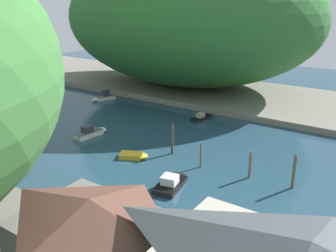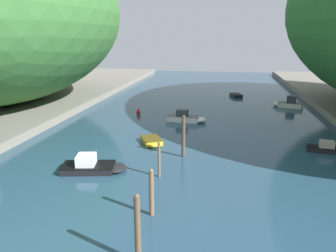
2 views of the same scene
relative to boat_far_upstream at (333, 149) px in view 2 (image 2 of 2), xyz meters
name	(u,v)px [view 2 (image 2 of 2)]	position (x,y,z in m)	size (l,w,h in m)	color
water_surface	(191,136)	(-13.11, 2.77, -0.32)	(130.00, 130.00, 0.00)	#234256
boat_far_upstream	(333,149)	(0.00, 0.00, 0.00)	(4.62, 1.87, 1.07)	black
boat_near_quay	(187,118)	(-14.20, 8.90, 0.13)	(4.97, 2.06, 1.45)	white
boat_white_cruiser	(235,95)	(-7.80, 27.46, -0.06)	(2.41, 3.63, 0.53)	black
boat_navy_launch	(152,142)	(-16.56, -0.30, -0.08)	(2.91, 3.60, 0.50)	gold
boat_far_right_bank	(94,166)	(-19.67, -7.49, 0.07)	(5.30, 2.95, 1.33)	black
boat_yellow_tender	(287,104)	(-0.50, 19.65, 0.20)	(4.41, 2.69, 1.76)	silver
mooring_post_nearest	(138,229)	(-13.56, -17.38, 1.46)	(0.29, 0.29, 3.55)	brown
mooring_post_second	(151,192)	(-13.86, -13.11, 1.14)	(0.29, 0.29, 2.92)	brown
mooring_post_middle	(159,159)	(-14.45, -7.74, 1.08)	(0.21, 0.21, 2.80)	brown
mooring_post_fourth	(183,136)	(-13.19, -3.24, 1.55)	(0.31, 0.31, 3.72)	#4C3D2D
channel_buoy_near	(138,112)	(-21.04, 11.55, 0.02)	(0.59, 0.59, 0.88)	red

